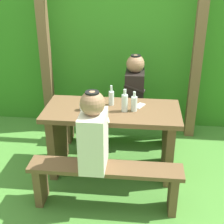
{
  "coord_description": "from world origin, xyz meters",
  "views": [
    {
      "loc": [
        0.3,
        -2.91,
        2.07
      ],
      "look_at": [
        0.0,
        0.0,
        0.71
      ],
      "focal_mm": 50.12,
      "sensor_mm": 36.0,
      "label": 1
    }
  ],
  "objects_px": {
    "bench_near": "(105,178)",
    "bottle_left": "(111,98)",
    "bench_far": "(117,120)",
    "person_white_shirt": "(93,133)",
    "person_black_coat": "(135,87)",
    "drinking_glass": "(83,107)",
    "bottle_right": "(125,102)",
    "picnic_table": "(112,129)",
    "cell_phone": "(139,106)",
    "bottle_center": "(134,103)"
  },
  "relations": [
    {
      "from": "bottle_left",
      "to": "bottle_right",
      "type": "bearing_deg",
      "value": -44.14
    },
    {
      "from": "person_black_coat",
      "to": "drinking_glass",
      "type": "distance_m",
      "value": 0.81
    },
    {
      "from": "picnic_table",
      "to": "person_black_coat",
      "type": "distance_m",
      "value": 0.68
    },
    {
      "from": "bottle_left",
      "to": "person_white_shirt",
      "type": "bearing_deg",
      "value": -96.69
    },
    {
      "from": "cell_phone",
      "to": "bottle_left",
      "type": "bearing_deg",
      "value": -153.65
    },
    {
      "from": "picnic_table",
      "to": "bottle_left",
      "type": "bearing_deg",
      "value": 99.67
    },
    {
      "from": "person_black_coat",
      "to": "bottle_center",
      "type": "relative_size",
      "value": 3.47
    },
    {
      "from": "bench_near",
      "to": "bottle_left",
      "type": "relative_size",
      "value": 6.48
    },
    {
      "from": "picnic_table",
      "to": "drinking_glass",
      "type": "distance_m",
      "value": 0.4
    },
    {
      "from": "bench_near",
      "to": "cell_phone",
      "type": "height_order",
      "value": "cell_phone"
    },
    {
      "from": "person_black_coat",
      "to": "bottle_left",
      "type": "bearing_deg",
      "value": -115.32
    },
    {
      "from": "bench_far",
      "to": "person_white_shirt",
      "type": "height_order",
      "value": "person_white_shirt"
    },
    {
      "from": "cell_phone",
      "to": "bench_far",
      "type": "bearing_deg",
      "value": 147.25
    },
    {
      "from": "bottle_right",
      "to": "cell_phone",
      "type": "distance_m",
      "value": 0.22
    },
    {
      "from": "bottle_center",
      "to": "picnic_table",
      "type": "bearing_deg",
      "value": 175.1
    },
    {
      "from": "person_black_coat",
      "to": "person_white_shirt",
      "type": "bearing_deg",
      "value": -104.72
    },
    {
      "from": "bench_near",
      "to": "drinking_glass",
      "type": "relative_size",
      "value": 18.53
    },
    {
      "from": "bottle_left",
      "to": "bottle_center",
      "type": "height_order",
      "value": "bottle_left"
    },
    {
      "from": "picnic_table",
      "to": "person_black_coat",
      "type": "bearing_deg",
      "value": 70.4
    },
    {
      "from": "bench_far",
      "to": "person_black_coat",
      "type": "distance_m",
      "value": 0.5
    },
    {
      "from": "bench_near",
      "to": "bottle_left",
      "type": "bearing_deg",
      "value": 91.5
    },
    {
      "from": "bottle_left",
      "to": "cell_phone",
      "type": "bearing_deg",
      "value": -1.29
    },
    {
      "from": "person_black_coat",
      "to": "bottle_left",
      "type": "xyz_separation_m",
      "value": [
        -0.23,
        -0.48,
        0.05
      ]
    },
    {
      "from": "drinking_glass",
      "to": "person_white_shirt",
      "type": "bearing_deg",
      "value": -70.55
    },
    {
      "from": "cell_phone",
      "to": "bench_near",
      "type": "bearing_deg",
      "value": -84.34
    },
    {
      "from": "bottle_right",
      "to": "bottle_center",
      "type": "relative_size",
      "value": 1.14
    },
    {
      "from": "person_black_coat",
      "to": "bottle_right",
      "type": "relative_size",
      "value": 3.05
    },
    {
      "from": "bench_near",
      "to": "cell_phone",
      "type": "relative_size",
      "value": 10.0
    },
    {
      "from": "bench_near",
      "to": "person_white_shirt",
      "type": "bearing_deg",
      "value": 178.1
    },
    {
      "from": "person_white_shirt",
      "to": "cell_phone",
      "type": "height_order",
      "value": "person_white_shirt"
    },
    {
      "from": "bench_near",
      "to": "bottle_left",
      "type": "height_order",
      "value": "bottle_left"
    },
    {
      "from": "person_white_shirt",
      "to": "bottle_right",
      "type": "xyz_separation_m",
      "value": [
        0.23,
        0.55,
        0.06
      ]
    },
    {
      "from": "person_white_shirt",
      "to": "cell_phone",
      "type": "relative_size",
      "value": 5.14
    },
    {
      "from": "bottle_center",
      "to": "cell_phone",
      "type": "bearing_deg",
      "value": 65.89
    },
    {
      "from": "bottle_left",
      "to": "bench_near",
      "type": "bearing_deg",
      "value": -88.5
    },
    {
      "from": "picnic_table",
      "to": "drinking_glass",
      "type": "height_order",
      "value": "drinking_glass"
    },
    {
      "from": "drinking_glass",
      "to": "bottle_center",
      "type": "distance_m",
      "value": 0.52
    },
    {
      "from": "picnic_table",
      "to": "bottle_left",
      "type": "relative_size",
      "value": 6.48
    },
    {
      "from": "person_white_shirt",
      "to": "bottle_left",
      "type": "height_order",
      "value": "person_white_shirt"
    },
    {
      "from": "person_white_shirt",
      "to": "drinking_glass",
      "type": "bearing_deg",
      "value": 109.45
    },
    {
      "from": "person_black_coat",
      "to": "bottle_center",
      "type": "bearing_deg",
      "value": -88.47
    },
    {
      "from": "picnic_table",
      "to": "cell_phone",
      "type": "height_order",
      "value": "cell_phone"
    },
    {
      "from": "bench_far",
      "to": "bottle_left",
      "type": "relative_size",
      "value": 6.48
    },
    {
      "from": "bench_near",
      "to": "bottle_right",
      "type": "relative_size",
      "value": 5.94
    },
    {
      "from": "bottle_left",
      "to": "cell_phone",
      "type": "height_order",
      "value": "bottle_left"
    },
    {
      "from": "person_black_coat",
      "to": "bench_far",
      "type": "bearing_deg",
      "value": 179.1
    },
    {
      "from": "drinking_glass",
      "to": "bottle_left",
      "type": "xyz_separation_m",
      "value": [
        0.27,
        0.16,
        0.05
      ]
    },
    {
      "from": "bench_far",
      "to": "person_white_shirt",
      "type": "xyz_separation_m",
      "value": [
        -0.1,
        -1.18,
        0.46
      ]
    },
    {
      "from": "person_white_shirt",
      "to": "bottle_center",
      "type": "height_order",
      "value": "person_white_shirt"
    },
    {
      "from": "person_black_coat",
      "to": "cell_phone",
      "type": "bearing_deg",
      "value": -81.86
    }
  ]
}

